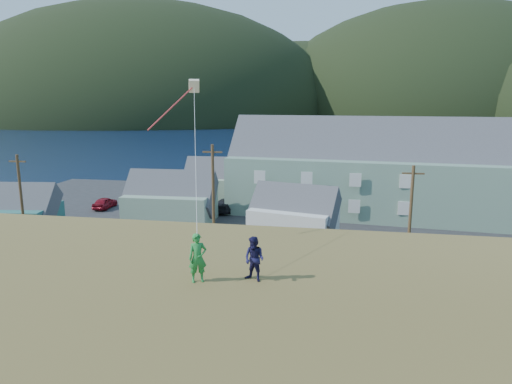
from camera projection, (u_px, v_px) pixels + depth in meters
The scene contains 16 objects.
ground at pixel (242, 269), 35.68m from camera, with size 900.00×900.00×0.00m, color #0A1638.
grass_strip at pixel (237, 279), 33.74m from camera, with size 110.00×8.00×0.10m, color #4C3D19.
waterfront_lot at pixel (272, 215), 52.07m from camera, with size 72.00×36.00×0.12m, color #28282B.
wharf at pixel (256, 177), 75.21m from camera, with size 26.00×14.00×0.90m, color gray.
far_shore at pixel (328, 115), 353.93m from camera, with size 900.00×320.00×2.00m, color black.
far_hills at pixel (382, 116), 298.83m from camera, with size 760.00×265.00×143.00m.
lodge at pixel (399, 171), 51.31m from camera, with size 39.19×14.20×13.49m.
shed_teal at pixel (15, 212), 44.33m from camera, with size 8.50×6.44×6.18m.
shed_palegreen_near at pixel (171, 200), 48.54m from camera, with size 9.59×6.20×6.85m.
shed_white at pixel (294, 215), 42.69m from camera, with size 8.98×6.99×6.36m.
shed_palegreen_far at pixel (225, 181), 58.82m from camera, with size 10.42×6.04×6.96m.
utility_poles at pixel (205, 208), 36.80m from camera, with size 32.70×0.24×9.49m.
parked_cars at pixel (210, 202), 55.42m from camera, with size 25.24×11.75×1.55m.
kite_flyer_green at pixel (198, 258), 14.80m from camera, with size 0.59×0.39×1.63m, color #238134.
kite_flyer_navy at pixel (254, 259), 14.90m from camera, with size 0.72×0.56×1.49m, color #18163D.
kite_rig at pixel (191, 91), 19.98m from camera, with size 1.64×3.49×8.27m.
Camera 1 is at (6.93, -33.04, 13.07)m, focal length 32.00 mm.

